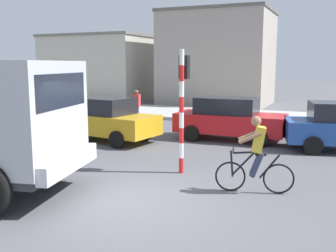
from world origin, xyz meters
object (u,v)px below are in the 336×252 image
cyclist (256,155)px  traffic_light_pole (183,94)px  car_red_near (229,118)px  pedestrian_near_kerb (137,106)px  car_white_mid (104,119)px

cyclist → traffic_light_pole: 2.57m
cyclist → car_red_near: (-2.10, 5.75, -0.05)m
car_red_near → pedestrian_near_kerb: pedestrian_near_kerb is taller
cyclist → car_red_near: size_ratio=0.43×
cyclist → traffic_light_pole: bearing=156.4°
cyclist → pedestrian_near_kerb: bearing=132.2°
cyclist → pedestrian_near_kerb: 10.64m
traffic_light_pole → car_red_near: bearing=90.2°
traffic_light_pole → pedestrian_near_kerb: traffic_light_pole is taller
traffic_light_pole → pedestrian_near_kerb: bearing=126.0°
pedestrian_near_kerb → traffic_light_pole: bearing=-54.0°
cyclist → car_red_near: cyclist is taller
car_white_mid → pedestrian_near_kerb: 4.16m
car_red_near → cyclist: bearing=-69.9°
car_red_near → pedestrian_near_kerb: size_ratio=2.48×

